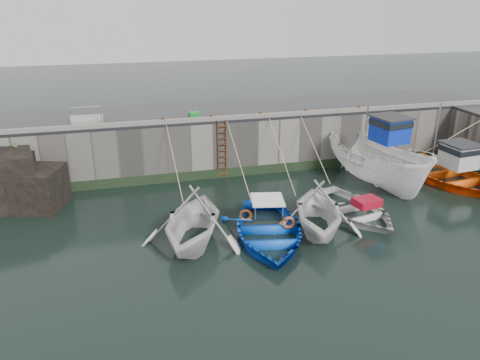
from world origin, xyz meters
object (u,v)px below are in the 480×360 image
object	(u,v)px
bollard_b	(211,118)
bollard_d	(306,112)
fish_crate	(194,114)
bollard_c	(260,114)
ladder	(222,150)
boat_near_blue	(268,237)
boat_near_white	(193,242)
boat_near_blacktrim	(316,229)
bollard_a	(163,121)
boat_far_orange	(448,173)
bollard_e	(359,108)
boat_near_navy	(353,214)
boat_far_white	(378,163)

from	to	relation	value
bollard_b	bollard_d	bearing A→B (deg)	0.00
fish_crate	bollard_c	bearing A→B (deg)	-23.10
ladder	boat_near_blue	world-z (taller)	ladder
boat_near_white	bollard_c	distance (m)	9.21
boat_near_blacktrim	fish_crate	distance (m)	9.61
bollard_a	bollard_b	xyz separation A→B (m)	(2.50, 0.00, 0.00)
boat_far_orange	fish_crate	world-z (taller)	boat_far_orange
boat_near_blacktrim	bollard_a	xyz separation A→B (m)	(-5.52, 7.27, 3.30)
ladder	bollard_d	distance (m)	5.11
fish_crate	bollard_b	distance (m)	1.20
bollard_d	bollard_e	bearing A→B (deg)	0.00
boat_near_navy	boat_far_white	distance (m)	4.35
bollard_d	ladder	bearing A→B (deg)	-176.00
boat_near_navy	bollard_a	world-z (taller)	bollard_a
ladder	boat_near_white	bearing A→B (deg)	-111.96
bollard_b	boat_near_blue	bearing A→B (deg)	-83.72
boat_near_blacktrim	bollard_a	world-z (taller)	bollard_a
boat_near_blacktrim	bollard_b	bearing A→B (deg)	129.11
ladder	bollard_e	size ratio (longest dim) A/B	11.43
boat_near_white	boat_near_blacktrim	xyz separation A→B (m)	(5.23, -0.21, 0.00)
bollard_c	bollard_d	world-z (taller)	same
boat_near_white	boat_far_orange	size ratio (longest dim) A/B	0.73
ladder	boat_near_blacktrim	bearing A→B (deg)	-70.05
boat_far_orange	bollard_a	distance (m)	15.27
boat_far_orange	bollard_d	xyz separation A→B (m)	(-6.70, 3.80, 2.87)
boat_near_white	boat_far_orange	distance (m)	14.59
boat_near_blacktrim	bollard_c	bearing A→B (deg)	109.06
boat_far_orange	bollard_e	world-z (taller)	boat_far_orange
boat_far_white	fish_crate	xyz separation A→B (m)	(-8.84, 4.21, 2.11)
boat_near_blacktrim	bollard_c	world-z (taller)	bollard_c
boat_near_navy	boat_far_white	world-z (taller)	boat_far_white
boat_near_navy	boat_near_blacktrim	bearing A→B (deg)	-167.88
bollard_c	bollard_d	distance (m)	2.60
boat_near_blacktrim	boat_far_orange	xyz separation A→B (m)	(8.99, 3.46, 0.43)
fish_crate	bollard_a	distance (m)	2.00
boat_near_white	fish_crate	xyz separation A→B (m)	(1.47, 8.00, 3.30)
bollard_b	bollard_a	bearing A→B (deg)	180.00
boat_near_blue	bollard_d	xyz separation A→B (m)	(4.48, 7.41, 3.30)
boat_near_white	bollard_b	xyz separation A→B (m)	(2.21, 7.06, 3.30)
bollard_a	bollard_e	distance (m)	11.00
boat_near_blacktrim	fish_crate	world-z (taller)	fish_crate
bollard_d	bollard_c	bearing A→B (deg)	180.00
boat_far_orange	bollard_c	bearing A→B (deg)	152.23
boat_far_white	bollard_e	bearing A→B (deg)	73.83
bollard_a	bollard_c	distance (m)	5.20
boat_near_blue	boat_near_navy	size ratio (longest dim) A/B	1.14
fish_crate	bollard_b	xyz separation A→B (m)	(0.74, -0.94, 0.00)
boat_near_navy	bollard_d	bearing A→B (deg)	77.64
boat_near_navy	boat_far_orange	xyz separation A→B (m)	(6.79, 2.50, 0.43)
bollard_b	bollard_d	size ratio (longest dim) A/B	1.00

